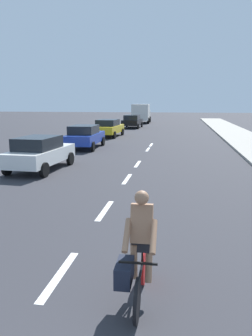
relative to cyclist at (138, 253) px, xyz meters
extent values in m
plane|color=#2D2D33|center=(-1.52, 15.70, -0.83)|extent=(160.00, 160.00, 0.00)
cube|color=white|center=(-1.52, 0.54, -0.83)|extent=(0.16, 1.80, 0.01)
cube|color=white|center=(-1.52, 4.22, -0.83)|extent=(0.16, 1.80, 0.01)
cube|color=white|center=(-1.52, 8.25, -0.83)|extent=(0.16, 1.80, 0.01)
cube|color=white|center=(-1.52, 11.59, -0.83)|extent=(0.16, 1.80, 0.01)
cube|color=white|center=(-1.52, 16.88, -0.83)|extent=(0.16, 1.80, 0.01)
cube|color=white|center=(-1.52, 19.26, -0.83)|extent=(0.16, 1.80, 0.01)
cylinder|color=black|center=(0.06, -0.49, -0.50)|extent=(0.06, 0.66, 0.66)
cylinder|color=red|center=(0.04, 0.56, -0.50)|extent=(0.06, 0.66, 0.66)
cube|color=black|center=(0.05, 0.03, -0.32)|extent=(0.06, 0.95, 0.04)
cylinder|color=black|center=(0.04, 0.24, -0.08)|extent=(0.03, 0.03, 0.48)
cube|color=black|center=(0.06, -0.41, 0.05)|extent=(0.56, 0.04, 0.03)
cube|color=#9E7051|center=(0.05, 0.11, 0.45)|extent=(0.35, 0.32, 0.63)
sphere|color=#9E7051|center=(0.05, 0.05, 0.88)|extent=(0.22, 0.22, 0.22)
cube|color=black|center=(0.05, 0.17, 0.12)|extent=(0.32, 0.23, 0.28)
cube|color=black|center=(-0.17, -0.26, -0.20)|extent=(0.25, 0.52, 0.32)
cylinder|color=#9E7051|center=(0.17, 0.12, -0.20)|extent=(0.12, 0.32, 0.62)
cylinder|color=#9E7051|center=(-0.07, 0.11, -0.20)|extent=(0.11, 0.20, 0.63)
cylinder|color=#9E7051|center=(0.25, -0.14, 0.35)|extent=(0.10, 0.49, 0.41)
cylinder|color=#9E7051|center=(-0.15, -0.15, 0.35)|extent=(0.10, 0.49, 0.41)
cube|color=white|center=(-5.81, 9.45, -0.14)|extent=(1.99, 4.28, 0.64)
cube|color=black|center=(-5.82, 9.24, 0.46)|extent=(1.67, 2.26, 0.56)
cylinder|color=black|center=(-6.61, 10.92, -0.51)|extent=(0.22, 0.65, 0.64)
cylinder|color=black|center=(-4.86, 10.82, -0.51)|extent=(0.22, 0.65, 0.64)
cylinder|color=black|center=(-6.77, 8.08, -0.51)|extent=(0.22, 0.65, 0.64)
cylinder|color=black|center=(-5.01, 7.98, -0.51)|extent=(0.22, 0.65, 0.64)
cube|color=#1E389E|center=(-5.88, 16.86, -0.14)|extent=(1.94, 4.46, 0.64)
cube|color=black|center=(-5.88, 16.63, 0.46)|extent=(1.68, 2.33, 0.56)
cylinder|color=black|center=(-6.84, 18.34, -0.51)|extent=(0.19, 0.64, 0.64)
cylinder|color=black|center=(-4.98, 18.38, -0.51)|extent=(0.19, 0.64, 0.64)
cylinder|color=black|center=(-6.78, 15.33, -0.51)|extent=(0.19, 0.64, 0.64)
cylinder|color=black|center=(-4.92, 15.37, -0.51)|extent=(0.19, 0.64, 0.64)
cube|color=gold|center=(-5.92, 24.50, -0.14)|extent=(2.14, 4.63, 0.64)
cube|color=black|center=(-5.93, 24.27, 0.46)|extent=(1.80, 2.44, 0.56)
cylinder|color=black|center=(-6.78, 26.09, -0.51)|extent=(0.21, 0.65, 0.64)
cylinder|color=black|center=(-4.88, 25.98, -0.51)|extent=(0.21, 0.65, 0.64)
cylinder|color=black|center=(-6.95, 23.01, -0.51)|extent=(0.21, 0.65, 0.64)
cylinder|color=black|center=(-5.05, 22.91, -0.51)|extent=(0.21, 0.65, 0.64)
cube|color=black|center=(-5.27, 35.05, -0.14)|extent=(2.03, 4.64, 0.64)
cube|color=black|center=(-5.28, 34.82, 0.46)|extent=(1.75, 2.43, 0.56)
cylinder|color=black|center=(-6.20, 36.63, -0.51)|extent=(0.19, 0.64, 0.64)
cylinder|color=black|center=(-4.27, 36.59, -0.51)|extent=(0.19, 0.64, 0.64)
cylinder|color=black|center=(-6.27, 33.51, -0.51)|extent=(0.19, 0.64, 0.64)
cylinder|color=black|center=(-4.34, 33.47, -0.51)|extent=(0.19, 0.64, 0.64)
cube|color=beige|center=(-5.41, 46.77, 0.37)|extent=(2.49, 2.43, 1.40)
cube|color=silver|center=(-5.30, 43.78, 0.82)|extent=(2.55, 4.25, 2.30)
cylinder|color=black|center=(-6.61, 46.59, -0.38)|extent=(0.31, 0.91, 0.90)
cylinder|color=black|center=(-4.21, 46.68, -0.38)|extent=(0.31, 0.91, 0.90)
cylinder|color=black|center=(-6.46, 42.69, -0.38)|extent=(0.31, 0.91, 0.90)
cylinder|color=black|center=(-4.06, 42.78, -0.38)|extent=(0.31, 0.91, 0.90)
camera|label=1|loc=(0.59, -4.63, 2.30)|focal=34.67mm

